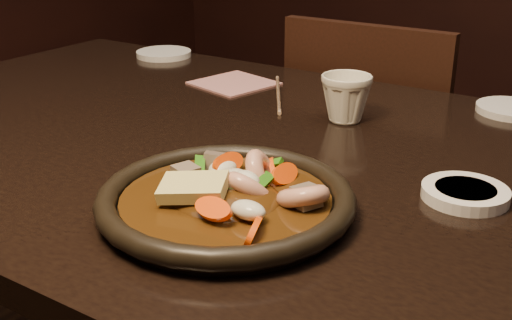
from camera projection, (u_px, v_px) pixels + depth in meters
The scene contains 10 objects.
table at pixel (255, 190), 1.02m from camera, with size 1.60×0.90×0.75m.
chair at pixel (376, 176), 1.59m from camera, with size 0.41×0.41×0.86m.
plate at pixel (226, 201), 0.77m from camera, with size 0.31×0.31×0.03m.
stirfry at pixel (235, 194), 0.78m from camera, with size 0.22×0.21×0.07m.
soy_dish at pixel (465, 193), 0.81m from camera, with size 0.11×0.11×0.02m, color white.
saucer_left at pixel (164, 54), 1.55m from camera, with size 0.13×0.13×0.01m, color white.
saucer_right at pixel (512, 109), 1.14m from camera, with size 0.13×0.13×0.01m, color white.
tea_cup at pixel (346, 97), 1.08m from camera, with size 0.09×0.08×0.09m, color silver.
chopsticks at pixel (278, 94), 1.24m from camera, with size 0.14×0.21×0.01m.
napkin at pixel (234, 83), 1.32m from camera, with size 0.14×0.14×0.00m, color #B87371.
Camera 1 is at (0.51, -0.78, 1.10)m, focal length 45.00 mm.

